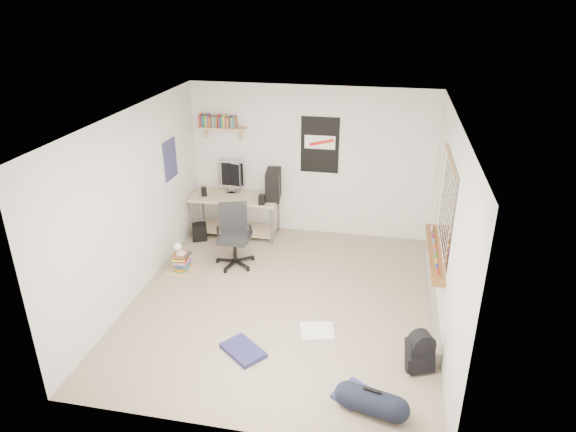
% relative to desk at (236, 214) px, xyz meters
% --- Properties ---
extents(floor, '(4.00, 4.50, 0.01)m').
position_rel_desk_xyz_m(floor, '(1.20, -1.87, -0.37)').
color(floor, gray).
rests_on(floor, ground).
extents(ceiling, '(4.00, 4.50, 0.01)m').
position_rel_desk_xyz_m(ceiling, '(1.20, -1.87, 2.14)').
color(ceiling, white).
rests_on(ceiling, ground).
extents(back_wall, '(4.00, 0.01, 2.50)m').
position_rel_desk_xyz_m(back_wall, '(1.20, 0.38, 0.89)').
color(back_wall, silver).
rests_on(back_wall, ground).
extents(left_wall, '(0.01, 4.50, 2.50)m').
position_rel_desk_xyz_m(left_wall, '(-0.81, -1.87, 0.89)').
color(left_wall, silver).
rests_on(left_wall, ground).
extents(right_wall, '(0.01, 4.50, 2.50)m').
position_rel_desk_xyz_m(right_wall, '(3.20, -1.87, 0.89)').
color(right_wall, silver).
rests_on(right_wall, ground).
extents(desk, '(1.49, 0.68, 0.67)m').
position_rel_desk_xyz_m(desk, '(0.00, 0.00, 0.00)').
color(desk, tan).
rests_on(desk, floor).
extents(monitor_left, '(0.41, 0.13, 0.45)m').
position_rel_desk_xyz_m(monitor_left, '(-0.06, 0.13, 0.53)').
color(monitor_left, '#959599').
rests_on(monitor_left, desk).
extents(monitor_right, '(0.41, 0.18, 0.44)m').
position_rel_desk_xyz_m(monitor_right, '(-0.12, 0.13, 0.53)').
color(monitor_right, '#949498').
rests_on(monitor_right, desk).
extents(pc_tower, '(0.28, 0.49, 0.49)m').
position_rel_desk_xyz_m(pc_tower, '(0.64, 0.07, 0.55)').
color(pc_tower, black).
rests_on(pc_tower, desk).
extents(keyboard, '(0.46, 0.28, 0.02)m').
position_rel_desk_xyz_m(keyboard, '(0.02, -0.26, 0.32)').
color(keyboard, black).
rests_on(keyboard, desk).
extents(speaker_left, '(0.12, 0.12, 0.18)m').
position_rel_desk_xyz_m(speaker_left, '(-0.51, -0.09, 0.40)').
color(speaker_left, black).
rests_on(speaker_left, desk).
extents(speaker_right, '(0.10, 0.10, 0.19)m').
position_rel_desk_xyz_m(speaker_right, '(0.52, -0.26, 0.40)').
color(speaker_right, black).
rests_on(speaker_right, desk).
extents(office_chair, '(0.79, 0.79, 0.95)m').
position_rel_desk_xyz_m(office_chair, '(0.28, -1.02, 0.12)').
color(office_chair, black).
rests_on(office_chair, floor).
extents(wall_shelf, '(0.80, 0.22, 0.24)m').
position_rel_desk_xyz_m(wall_shelf, '(-0.25, 0.27, 1.42)').
color(wall_shelf, tan).
rests_on(wall_shelf, back_wall).
extents(poster_back_wall, '(0.62, 0.03, 0.92)m').
position_rel_desk_xyz_m(poster_back_wall, '(1.35, 0.36, 1.19)').
color(poster_back_wall, black).
rests_on(poster_back_wall, back_wall).
extents(poster_left_wall, '(0.02, 0.42, 0.60)m').
position_rel_desk_xyz_m(poster_left_wall, '(-0.79, -0.67, 1.14)').
color(poster_left_wall, navy).
rests_on(poster_left_wall, left_wall).
extents(window, '(0.10, 1.50, 1.26)m').
position_rel_desk_xyz_m(window, '(3.15, -1.57, 1.08)').
color(window, brown).
rests_on(window, right_wall).
extents(baseboard_heater, '(0.08, 2.50, 0.18)m').
position_rel_desk_xyz_m(baseboard_heater, '(3.15, -1.57, -0.28)').
color(baseboard_heater, '#B7B2A8').
rests_on(baseboard_heater, floor).
extents(backpack, '(0.35, 0.32, 0.38)m').
position_rel_desk_xyz_m(backpack, '(2.95, -2.90, -0.16)').
color(backpack, black).
rests_on(backpack, floor).
extents(duffel_bag, '(0.32, 0.32, 0.52)m').
position_rel_desk_xyz_m(duffel_bag, '(2.46, -3.63, -0.22)').
color(duffel_bag, black).
rests_on(duffel_bag, floor).
extents(tshirt, '(0.48, 0.43, 0.04)m').
position_rel_desk_xyz_m(tshirt, '(1.75, -2.46, -0.34)').
color(tshirt, silver).
rests_on(tshirt, floor).
extents(jeans_a, '(0.60, 0.58, 0.06)m').
position_rel_desk_xyz_m(jeans_a, '(0.96, -3.00, -0.33)').
color(jeans_a, '#22234F').
rests_on(jeans_a, floor).
extents(jeans_b, '(0.44, 0.47, 0.05)m').
position_rel_desk_xyz_m(jeans_b, '(2.26, -3.44, -0.34)').
color(jeans_b, navy).
rests_on(jeans_b, floor).
extents(book_stack, '(0.53, 0.47, 0.31)m').
position_rel_desk_xyz_m(book_stack, '(-0.45, -1.37, -0.21)').
color(book_stack, brown).
rests_on(book_stack, floor).
extents(desk_lamp, '(0.18, 0.25, 0.22)m').
position_rel_desk_xyz_m(desk_lamp, '(-0.43, -1.39, 0.02)').
color(desk_lamp, silver).
rests_on(desk_lamp, book_stack).
extents(subwoofer, '(0.31, 0.31, 0.26)m').
position_rel_desk_xyz_m(subwoofer, '(-0.55, -0.32, -0.22)').
color(subwoofer, black).
rests_on(subwoofer, floor).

